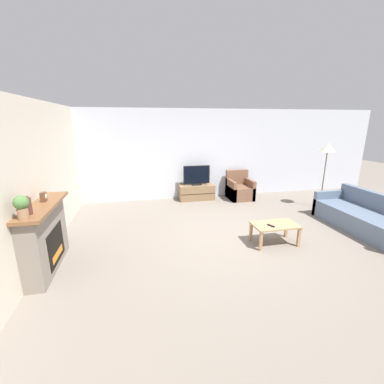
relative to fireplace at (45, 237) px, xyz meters
The scene contains 14 objects.
ground_plane 3.46m from the fireplace, ahead, with size 24.00×24.00×0.00m, color slate.
wall_back 4.96m from the fireplace, 46.42° to the left, with size 12.00×0.06×2.70m.
wall_left 0.96m from the fireplace, 108.43° to the left, with size 0.06×12.00×2.70m.
fireplace is the anchor object (origin of this frame).
mantel_vase_left 0.80m from the fireplace, 87.86° to the right, with size 0.09×0.09×0.26m.
mantel_clock 0.63m from the fireplace, 83.33° to the left, with size 0.08×0.11×0.15m.
potted_plant 0.96m from the fireplace, 88.49° to the right, with size 0.18×0.18×0.32m.
tv_stand 4.59m from the fireplace, 45.16° to the left, with size 1.07×0.46×0.46m.
tv 4.58m from the fireplace, 45.14° to the left, with size 0.81×0.18×0.59m.
armchair 5.51m from the fireplace, 33.97° to the left, with size 0.70×0.76×0.85m.
coffee_table 4.05m from the fireplace, ahead, with size 0.87×0.51×0.41m.
remote 3.92m from the fireplace, ahead, with size 0.10×0.15×0.02m.
couch 6.37m from the fireplace, ahead, with size 0.94×2.21×0.79m.
floor_lamp 6.75m from the fireplace, 15.36° to the left, with size 0.40×0.40×1.77m.
Camera 1 is at (-1.88, -4.67, 2.33)m, focal length 24.00 mm.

